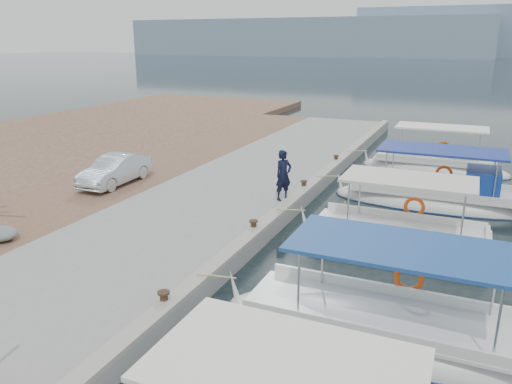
# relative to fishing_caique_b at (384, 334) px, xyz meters

# --- Properties ---
(ground) EXTENTS (400.00, 400.00, 0.00)m
(ground) POSITION_rel_fishing_caique_b_xyz_m (-4.33, 2.12, -0.12)
(ground) COLOR black
(ground) RESTS_ON ground
(concrete_quay) EXTENTS (6.00, 40.00, 0.50)m
(concrete_quay) POSITION_rel_fishing_caique_b_xyz_m (-7.33, 7.12, 0.13)
(concrete_quay) COLOR gray
(concrete_quay) RESTS_ON ground
(quay_curb) EXTENTS (0.44, 40.00, 0.12)m
(quay_curb) POSITION_rel_fishing_caique_b_xyz_m (-4.55, 7.12, 0.44)
(quay_curb) COLOR #9B9589
(quay_curb) RESTS_ON concrete_quay
(cobblestone_strip) EXTENTS (4.00, 40.00, 0.50)m
(cobblestone_strip) POSITION_rel_fishing_caique_b_xyz_m (-12.33, 7.12, 0.13)
(cobblestone_strip) COLOR brown
(cobblestone_strip) RESTS_ON ground
(fishing_caique_b) EXTENTS (7.49, 2.41, 2.83)m
(fishing_caique_b) POSITION_rel_fishing_caique_b_xyz_m (0.00, 0.00, 0.00)
(fishing_caique_b) COLOR silver
(fishing_caique_b) RESTS_ON ground
(fishing_caique_c) EXTENTS (6.51, 2.23, 2.83)m
(fishing_caique_c) POSITION_rel_fishing_caique_b_xyz_m (-0.49, 5.39, 0.00)
(fishing_caique_c) COLOR silver
(fishing_caique_c) RESTS_ON ground
(fishing_caique_d) EXTENTS (7.71, 2.45, 2.83)m
(fishing_caique_d) POSITION_rel_fishing_caique_b_xyz_m (0.22, 10.15, 0.06)
(fishing_caique_d) COLOR silver
(fishing_caique_d) RESTS_ON ground
(fishing_caique_e) EXTENTS (6.98, 2.13, 2.83)m
(fishing_caique_e) POSITION_rel_fishing_caique_b_xyz_m (-0.26, 15.60, 0.00)
(fishing_caique_e) COLOR silver
(fishing_caique_e) RESTS_ON ground
(mooring_bollards) EXTENTS (0.28, 20.28, 0.33)m
(mooring_bollards) POSITION_rel_fishing_caique_b_xyz_m (-4.68, 3.62, 0.57)
(mooring_bollards) COLOR black
(mooring_bollards) RESTS_ON concrete_quay
(fisherman) EXTENTS (0.75, 0.82, 1.88)m
(fisherman) POSITION_rel_fishing_caique_b_xyz_m (-4.93, 6.92, 1.32)
(fisherman) COLOR black
(fisherman) RESTS_ON concrete_quay
(parked_car) EXTENTS (1.33, 3.64, 1.19)m
(parked_car) POSITION_rel_fishing_caique_b_xyz_m (-12.01, 6.16, 0.97)
(parked_car) COLOR silver
(parked_car) RESTS_ON cobblestone_strip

